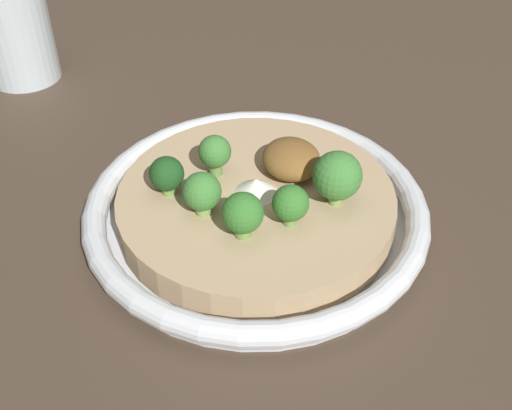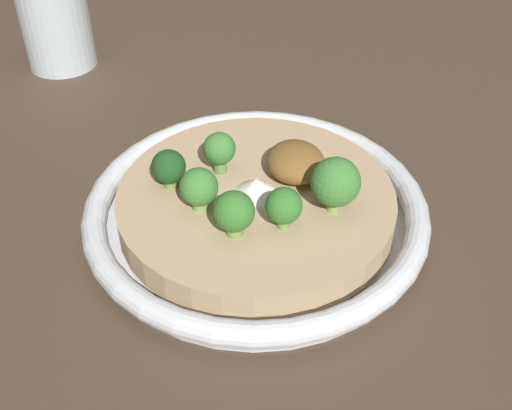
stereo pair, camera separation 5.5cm
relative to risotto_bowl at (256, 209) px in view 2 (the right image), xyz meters
The scene contains 11 objects.
ground_plane 0.02m from the risotto_bowl, ahead, with size 6.00×6.00×0.00m, color #47382B.
risotto_bowl is the anchor object (origin of this frame).
cheese_sprinkle 0.03m from the risotto_bowl, 59.09° to the right, with size 0.04×0.04×0.01m.
crispy_onion_garnish 0.05m from the risotto_bowl, 115.88° to the left, with size 0.06×0.05×0.03m.
broccoli_back_right 0.06m from the risotto_bowl, 16.63° to the left, with size 0.03×0.03×0.04m.
broccoli_right 0.07m from the risotto_bowl, 28.77° to the right, with size 0.03×0.03×0.04m.
broccoli_back 0.08m from the risotto_bowl, 60.84° to the left, with size 0.04×0.04×0.05m.
broccoli_front_right 0.06m from the risotto_bowl, 77.10° to the right, with size 0.03×0.03×0.04m.
broccoli_front_left 0.06m from the risotto_bowl, 144.36° to the right, with size 0.03×0.03×0.04m.
broccoli_front 0.08m from the risotto_bowl, 107.83° to the right, with size 0.03×0.03×0.03m.
drinking_glass 0.38m from the risotto_bowl, 152.07° to the right, with size 0.08×0.08×0.12m.
Camera 2 is at (0.41, -0.08, 0.37)m, focal length 45.00 mm.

